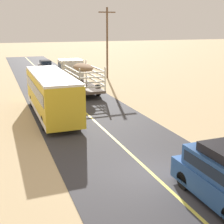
% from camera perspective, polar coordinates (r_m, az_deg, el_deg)
% --- Properties ---
extents(ground_plane, '(240.00, 240.00, 0.00)m').
position_cam_1_polar(ground_plane, '(14.71, 7.64, -11.47)').
color(ground_plane, '#CCB284').
extents(road_surface, '(8.00, 120.00, 0.02)m').
position_cam_1_polar(road_surface, '(14.71, 7.64, -11.44)').
color(road_surface, '#38383D').
rests_on(road_surface, ground).
extents(road_centre_line, '(0.16, 117.60, 0.00)m').
position_cam_1_polar(road_centre_line, '(14.70, 7.64, -11.40)').
color(road_centre_line, '#D8CC4C').
rests_on(road_centre_line, road_surface).
extents(livestock_truck, '(2.53, 9.70, 3.02)m').
position_cam_1_polar(livestock_truck, '(34.20, -6.76, 7.31)').
color(livestock_truck, silver).
rests_on(livestock_truck, road_surface).
extents(bus, '(2.54, 10.00, 3.21)m').
position_cam_1_polar(bus, '(23.75, -11.04, 3.37)').
color(bus, gold).
rests_on(bus, road_surface).
extents(car_far, '(1.80, 4.40, 1.46)m').
position_cam_1_polar(car_far, '(49.47, -12.08, 8.33)').
color(car_far, silver).
rests_on(car_far, road_surface).
extents(power_pole_mid, '(2.20, 0.24, 8.85)m').
position_cam_1_polar(power_pole_mid, '(40.57, -0.89, 12.86)').
color(power_pole_mid, brown).
rests_on(power_pole_mid, ground).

